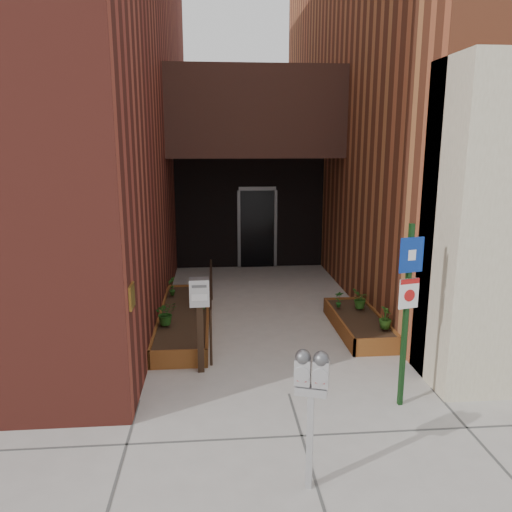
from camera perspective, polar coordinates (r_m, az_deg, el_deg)
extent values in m
plane|color=#9E9991|center=(7.03, 3.77, -15.47)|extent=(80.00, 80.00, 0.00)
cube|color=#9B4B2D|center=(15.09, 23.94, 18.07)|extent=(8.00, 13.70, 10.00)
cube|color=#B6AA8C|center=(7.32, 23.96, 2.84)|extent=(1.10, 1.20, 4.40)
cube|color=black|center=(12.18, -0.30, 15.91)|extent=(4.20, 2.00, 2.00)
cube|color=black|center=(13.68, -0.75, 5.06)|extent=(4.00, 0.30, 3.00)
cube|color=black|center=(13.59, 0.15, 3.09)|extent=(0.90, 0.06, 2.10)
cube|color=#B79338|center=(6.28, -14.05, -4.49)|extent=(0.04, 0.30, 0.30)
cube|color=brown|center=(7.74, -8.92, -11.59)|extent=(0.90, 0.04, 0.30)
cube|color=brown|center=(11.08, -7.68, -4.02)|extent=(0.90, 0.04, 0.30)
cube|color=brown|center=(9.43, -10.81, -7.16)|extent=(0.04, 3.60, 0.30)
cube|color=brown|center=(9.38, -5.54, -7.10)|extent=(0.04, 3.60, 0.30)
cube|color=black|center=(9.40, -8.18, -7.25)|extent=(0.82, 3.52, 0.26)
cube|color=brown|center=(8.31, 13.75, -10.07)|extent=(0.80, 0.04, 0.30)
cube|color=brown|center=(10.25, 9.95, -5.49)|extent=(0.80, 0.04, 0.30)
cube|color=brown|center=(9.17, 9.34, -7.67)|extent=(0.04, 2.20, 0.30)
cube|color=brown|center=(9.38, 13.89, -7.42)|extent=(0.04, 2.20, 0.30)
cube|color=black|center=(9.27, 11.64, -7.67)|extent=(0.72, 2.12, 0.26)
cylinder|color=black|center=(7.68, -5.19, -9.27)|extent=(0.04, 0.04, 0.90)
cylinder|color=black|center=(10.81, -5.12, -2.73)|extent=(0.04, 0.04, 0.90)
cylinder|color=black|center=(9.11, -5.20, -2.87)|extent=(0.04, 3.30, 0.04)
cube|color=#ADADB0|center=(5.17, 6.17, -20.34)|extent=(0.08, 0.08, 1.00)
cube|color=#ADADB0|center=(4.90, 6.33, -15.02)|extent=(0.32, 0.21, 0.08)
cube|color=#ADADB0|center=(4.83, 5.35, -13.05)|extent=(0.17, 0.14, 0.26)
sphere|color=#59595B|center=(4.76, 5.39, -11.42)|extent=(0.15, 0.15, 0.15)
cube|color=white|center=(4.77, 5.26, -13.10)|extent=(0.09, 0.03, 0.05)
cube|color=#B21414|center=(4.81, 5.24, -13.96)|extent=(0.09, 0.03, 0.03)
cube|color=#ADADB0|center=(4.81, 7.41, -13.20)|extent=(0.17, 0.14, 0.26)
sphere|color=#59595B|center=(4.75, 7.46, -11.57)|extent=(0.15, 0.15, 0.15)
cube|color=white|center=(4.75, 7.35, -13.25)|extent=(0.09, 0.03, 0.05)
cube|color=#B21414|center=(4.79, 7.32, -14.12)|extent=(0.09, 0.03, 0.03)
cube|color=#133413|center=(6.56, 16.72, -6.77)|extent=(0.07, 0.07, 2.38)
cube|color=navy|center=(6.32, 17.36, 0.12)|extent=(0.32, 0.10, 0.43)
cube|color=white|center=(6.31, 17.39, 0.11)|extent=(0.11, 0.04, 0.13)
cube|color=white|center=(6.43, 17.08, -4.12)|extent=(0.27, 0.09, 0.38)
cube|color=#B21414|center=(6.39, 17.19, -2.79)|extent=(0.27, 0.08, 0.06)
cylinder|color=#B21414|center=(6.43, 17.13, -4.34)|extent=(0.15, 0.05, 0.15)
cube|color=black|center=(7.47, -6.37, -9.35)|extent=(0.10, 0.10, 1.04)
cube|color=#B5B5B8|center=(7.23, -6.51, -4.11)|extent=(0.29, 0.22, 0.40)
cube|color=#59595B|center=(7.10, -6.52, -3.49)|extent=(0.21, 0.02, 0.04)
cube|color=white|center=(7.14, -6.48, -4.73)|extent=(0.23, 0.02, 0.09)
imported|color=#1E4E16|center=(8.67, -10.26, -6.43)|extent=(0.47, 0.47, 0.41)
imported|color=#215017|center=(9.39, -6.38, -4.80)|extent=(0.32, 0.32, 0.41)
imported|color=#275418|center=(9.74, -6.75, -4.17)|extent=(0.30, 0.30, 0.41)
imported|color=#215618|center=(10.28, -9.60, -3.40)|extent=(0.25, 0.25, 0.39)
imported|color=#285618|center=(8.65, 14.56, -6.82)|extent=(0.27, 0.27, 0.38)
imported|color=#1C5819|center=(9.55, 9.46, -4.88)|extent=(0.17, 0.17, 0.32)
imported|color=#275C1A|center=(9.54, 11.84, -4.83)|extent=(0.43, 0.43, 0.37)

